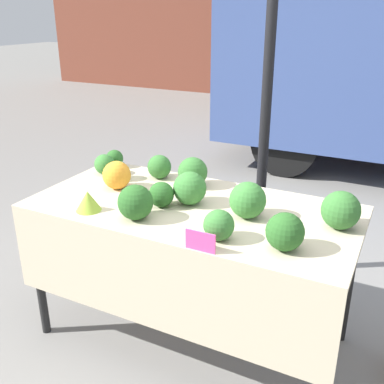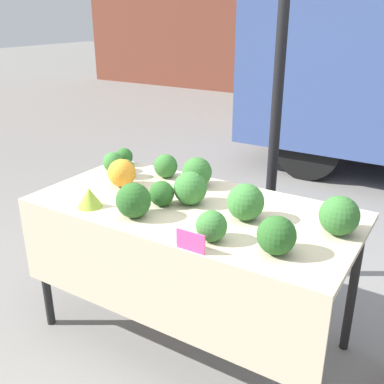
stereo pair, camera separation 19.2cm
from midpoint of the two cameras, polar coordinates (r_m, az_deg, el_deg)
ground_plane at (r=2.87m, az=-2.01°, el=-17.68°), size 40.00×40.00×0.00m
tent_pole at (r=3.00m, az=7.67°, el=12.68°), size 0.07×0.07×2.71m
market_table at (r=2.41m, az=-3.01°, el=-4.77°), size 1.75×0.86×0.86m
orange_cauliflower at (r=2.67m, az=-11.58°, el=2.08°), size 0.17×0.17×0.17m
romanesco_head at (r=2.42m, az=-15.29°, el=-1.14°), size 0.13×0.13×0.11m
broccoli_head_0 at (r=2.66m, az=-1.99°, el=2.53°), size 0.18×0.18×0.18m
broccoli_head_1 at (r=2.80m, az=-6.13°, el=3.18°), size 0.15×0.15×0.15m
broccoli_head_2 at (r=2.83m, az=-11.25°, el=2.69°), size 0.12×0.12×0.12m
broccoli_head_3 at (r=2.94m, az=-12.91°, el=3.43°), size 0.13×0.13×0.13m
broccoli_head_4 at (r=2.25m, az=4.66°, el=-1.09°), size 0.19×0.19×0.19m
broccoli_head_5 at (r=2.41m, az=-2.58°, el=0.45°), size 0.18×0.18×0.18m
broccoli_head_6 at (r=2.04m, az=0.72°, el=-4.27°), size 0.14×0.14×0.14m
broccoli_head_7 at (r=3.06m, az=-11.60°, el=4.17°), size 0.12×0.12×0.12m
broccoli_head_8 at (r=2.22m, az=16.05°, el=-2.27°), size 0.19×0.19×0.19m
broccoli_head_9 at (r=2.26m, az=-9.62°, el=-1.34°), size 0.18×0.18×0.18m
broccoli_head_10 at (r=1.97m, az=9.00°, el=-5.06°), size 0.17×0.17×0.17m
broccoli_head_11 at (r=2.39m, az=-6.22°, el=-0.35°), size 0.14×0.14×0.14m
price_sign at (r=1.96m, az=-1.77°, el=-6.34°), size 0.14×0.01×0.09m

